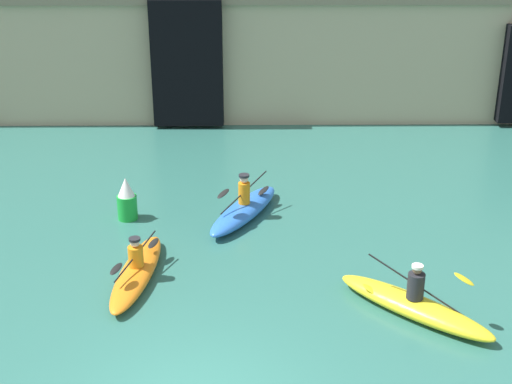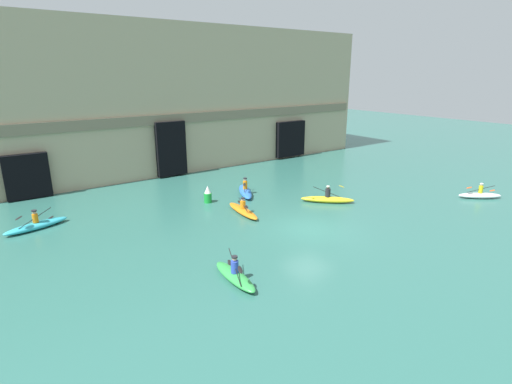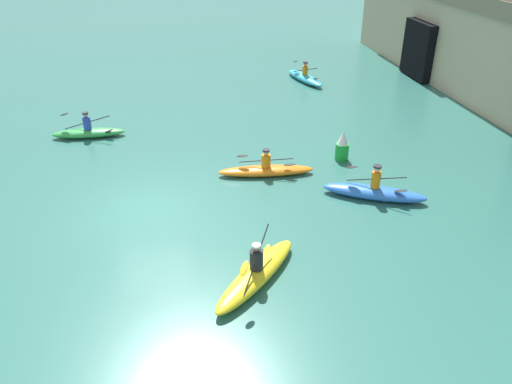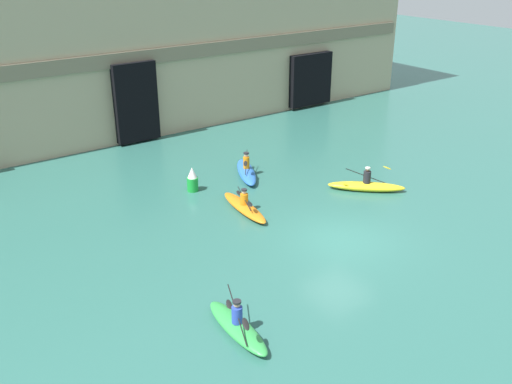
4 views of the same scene
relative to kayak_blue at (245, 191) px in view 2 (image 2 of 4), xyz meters
name	(u,v)px [view 2 (image 2 of 4)]	position (x,y,z in m)	size (l,w,h in m)	color
ground_plane	(308,229)	(-0.84, -7.60, -0.25)	(120.00, 120.00, 0.00)	#2D665B
cliff_bluff	(160,99)	(-1.08, 11.99, 5.94)	(41.46, 8.18, 12.44)	tan
kayak_blue	(245,191)	(0.00, 0.00, 0.00)	(2.27, 3.48, 1.24)	blue
kayak_white	(480,195)	(12.91, -10.41, -0.02)	(2.81, 2.37, 1.08)	white
kayak_cyan	(36,225)	(-13.34, 1.42, -0.02)	(3.57, 1.65, 1.13)	#33B2C6
kayak_orange	(243,210)	(-2.40, -3.26, -0.04)	(1.13, 3.60, 1.03)	orange
kayak_yellow	(327,199)	(3.51, -4.81, 0.00)	(3.11, 3.00, 1.21)	yellow
kayak_green	(235,275)	(-7.39, -10.05, -0.02)	(0.94, 3.12, 1.13)	green
marker_buoy	(208,195)	(-3.11, -0.05, 0.29)	(0.53, 0.53, 1.17)	green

